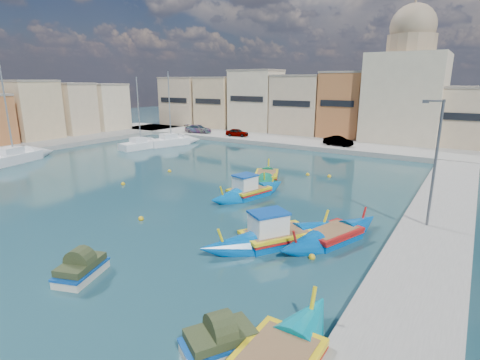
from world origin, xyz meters
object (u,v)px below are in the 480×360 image
Objects in this scene: church_block at (407,85)px; yacht_north at (179,141)px; luzzu_blue_cabin at (249,192)px; tender_near at (81,270)px; tender_far at (221,342)px; yacht_mid at (26,156)px; luzzu_green at (266,177)px; luzzu_blue_south at (332,236)px; quay_street_lamp at (434,163)px; luzzu_turquoise_cabin at (276,237)px; yacht_midnorth at (148,144)px.

yacht_north is at bearing -147.99° from church_block.
luzzu_blue_cabin reaches higher than tender_near.
yacht_mid is (-37.90, 13.95, 0.07)m from tender_far.
tender_far is 0.25× the size of yacht_mid.
luzzu_green is (-6.79, -28.16, -8.14)m from church_block.
luzzu_blue_south is at bearing -45.77° from luzzu_green.
quay_street_lamp is at bearing -25.96° from yacht_north.
luzzu_blue_south is 11.02m from tender_far.
church_block is 2.08× the size of luzzu_turquoise_cabin.
luzzu_blue_cabin is 29.54m from yacht_mid.
luzzu_turquoise_cabin reaches higher than luzzu_blue_cabin.
tender_near is at bearing -96.47° from church_block.
luzzu_blue_south is 36.98m from yacht_north.
yacht_midnorth is (-23.60, 11.95, 0.06)m from luzzu_blue_cabin.
luzzu_green is at bearing 103.76° from luzzu_blue_cabin.
quay_street_lamp is 7.36m from luzzu_blue_south.
luzzu_blue_south is (8.49, -4.72, -0.09)m from luzzu_blue_cabin.
luzzu_blue_cabin is at bearing 3.47° from yacht_mid.
yacht_mid is at bearing -178.26° from quay_street_lamp.
church_block is at bearing 94.51° from luzzu_blue_south.
luzzu_green is at bearing -28.35° from yacht_north.
luzzu_blue_cabin is 0.75× the size of yacht_north.
quay_street_lamp is 19.97m from tender_near.
church_block is at bearing 93.41° from tender_far.
luzzu_green is 23.33m from yacht_north.
yacht_mid is (-29.48, -1.79, 0.12)m from luzzu_blue_cabin.
luzzu_blue_south is 36.17m from yacht_midnorth.
luzzu_turquoise_cabin is at bearing -89.34° from church_block.
luzzu_blue_south is (-4.43, -4.22, -4.08)m from quay_street_lamp.
yacht_north is (-30.33, 21.15, 0.18)m from luzzu_blue_south.
yacht_north is at bearing 67.23° from yacht_mid.
luzzu_green is (-1.31, 5.35, -0.08)m from luzzu_blue_cabin.
tender_near is (-5.52, -48.67, -8.01)m from church_block.
yacht_midnorth is (-23.56, 27.12, 0.00)m from tender_near.
church_block reaches higher than luzzu_green.
luzzu_blue_south is at bearing -4.42° from yacht_mid.
yacht_midnorth reaches higher than luzzu_blue_cabin.
luzzu_blue_south is 0.85× the size of yacht_midnorth.
yacht_midnorth is (-36.52, 12.45, -3.93)m from quay_street_lamp.
yacht_north is at bearing 143.05° from luzzu_blue_cabin.
luzzu_green is 0.72× the size of yacht_north.
luzzu_blue_cabin is 2.80× the size of tender_near.
yacht_mid reaches higher than luzzu_blue_cabin.
luzzu_turquoise_cabin is at bearing 105.51° from tender_far.
yacht_north is at bearing 140.05° from luzzu_turquoise_cabin.
luzzu_blue_cabin is at bearing 118.13° from tender_far.
luzzu_blue_cabin is (-5.48, -33.50, -8.06)m from church_block.
luzzu_green is 0.77× the size of yacht_midnorth.
yacht_north is at bearing 145.12° from luzzu_blue_south.
yacht_north is 4.80m from yacht_midnorth.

